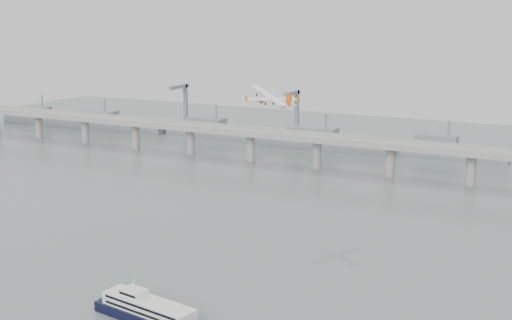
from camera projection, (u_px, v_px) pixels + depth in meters
The scene contains 5 objects.
ground at pixel (192, 274), 270.69m from camera, with size 900.00×900.00×0.00m, color slate.
bridge at pixel (359, 146), 440.83m from camera, with size 800.00×22.00×23.90m.
distant_fleet at pixel (208, 130), 569.53m from camera, with size 453.00×60.90×40.00m.
ferry at pixel (149, 312), 228.33m from camera, with size 70.62×20.05×13.36m.
airliner at pixel (270, 97), 321.09m from camera, with size 30.00×28.54×11.21m.
Camera 1 is at (140.94, -214.34, 100.89)m, focal length 48.00 mm.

